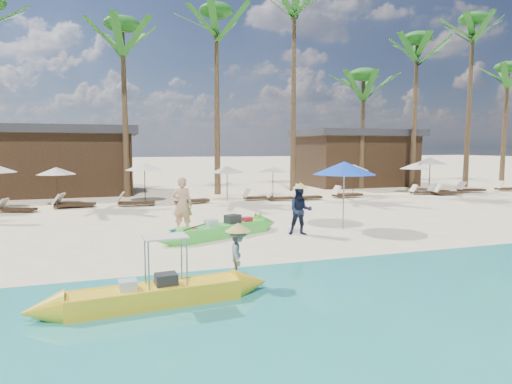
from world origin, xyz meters
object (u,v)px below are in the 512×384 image
object	(u,v)px
yellow_canoe	(156,295)
blue_umbrella	(344,168)
green_canoe	(223,230)
tourist	(182,205)

from	to	relation	value
yellow_canoe	blue_umbrella	size ratio (longest dim) A/B	2.06
green_canoe	blue_umbrella	bearing A→B (deg)	-24.97
green_canoe	yellow_canoe	size ratio (longest dim) A/B	1.01
green_canoe	blue_umbrella	distance (m)	4.92
green_canoe	yellow_canoe	distance (m)	6.30
green_canoe	tourist	size ratio (longest dim) A/B	2.62
tourist	blue_umbrella	size ratio (longest dim) A/B	0.79
green_canoe	blue_umbrella	world-z (taller)	blue_umbrella
green_canoe	blue_umbrella	size ratio (longest dim) A/B	2.08
blue_umbrella	yellow_canoe	bearing A→B (deg)	-141.45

